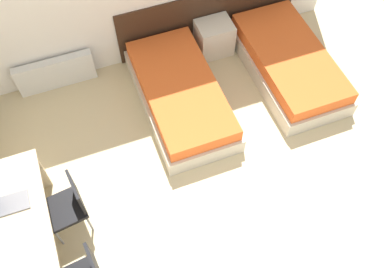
{
  "coord_description": "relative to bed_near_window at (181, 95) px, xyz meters",
  "views": [
    {
      "loc": [
        -0.93,
        -0.21,
        4.66
      ],
      "look_at": [
        0.0,
        2.27,
        0.55
      ],
      "focal_mm": 40.0,
      "sensor_mm": 36.0,
      "label": 1
    }
  ],
  "objects": [
    {
      "name": "radiator",
      "position": [
        -1.47,
        0.93,
        0.02
      ],
      "size": [
        1.05,
        0.12,
        0.47
      ],
      "color": "silver",
      "rests_on": "ground_plane"
    },
    {
      "name": "bed_near_window",
      "position": [
        0.0,
        0.0,
        0.0
      ],
      "size": [
        0.99,
        1.97,
        0.44
      ],
      "color": "beige",
      "rests_on": "ground_plane"
    },
    {
      "name": "laptop",
      "position": [
        -2.18,
        -1.11,
        0.63
      ],
      "size": [
        0.34,
        0.22,
        0.34
      ],
      "rotation": [
        0.0,
        0.0,
        -0.02
      ],
      "color": "slate",
      "rests_on": "desk"
    },
    {
      "name": "desk",
      "position": [
        -2.13,
        -1.56,
        0.39
      ],
      "size": [
        0.61,
        2.01,
        0.78
      ],
      "color": "#C6B28E",
      "rests_on": "ground_plane"
    },
    {
      "name": "nightstand",
      "position": [
        0.79,
        0.78,
        0.04
      ],
      "size": [
        0.5,
        0.4,
        0.51
      ],
      "color": "beige",
      "rests_on": "ground_plane"
    },
    {
      "name": "headboard_panel",
      "position": [
        0.79,
        1.02,
        0.22
      ],
      "size": [
        2.68,
        0.03,
        0.87
      ],
      "color": "#382316",
      "rests_on": "ground_plane"
    },
    {
      "name": "chair_near_laptop",
      "position": [
        -1.67,
        -1.15,
        0.25
      ],
      "size": [
        0.46,
        0.46,
        0.83
      ],
      "rotation": [
        0.0,
        0.0,
        0.13
      ],
      "color": "black",
      "rests_on": "ground_plane"
    },
    {
      "name": "bed_near_door",
      "position": [
        1.59,
        0.0,
        0.0
      ],
      "size": [
        0.99,
        1.97,
        0.44
      ],
      "color": "beige",
      "rests_on": "ground_plane"
    }
  ]
}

